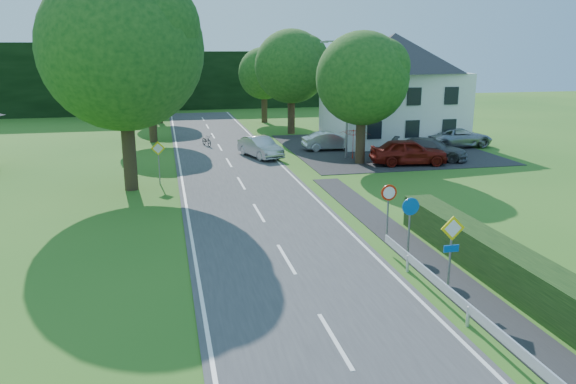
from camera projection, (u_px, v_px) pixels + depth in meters
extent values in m
cube|color=#3B3B3E|center=(252.00, 202.00, 28.02)|extent=(7.00, 80.00, 0.04)
cube|color=#232326|center=(381.00, 148.00, 42.82)|extent=(14.00, 16.00, 0.04)
cube|color=white|center=(186.00, 205.00, 27.34)|extent=(0.12, 80.00, 0.01)
cube|color=white|center=(315.00, 198.00, 28.70)|extent=(0.12, 80.00, 0.01)
cube|color=black|center=(258.00, 79.00, 72.30)|extent=(30.00, 5.00, 7.00)
cube|color=white|center=(392.00, 107.00, 45.38)|extent=(10.00, 8.00, 5.60)
pyramid|color=#232327|center=(394.00, 53.00, 44.30)|extent=(10.60, 8.40, 3.00)
cylinder|color=gray|center=(347.00, 100.00, 38.19)|extent=(0.16, 0.16, 8.00)
cylinder|color=gray|center=(337.00, 41.00, 37.05)|extent=(1.70, 0.10, 0.10)
cube|color=gray|center=(324.00, 42.00, 36.87)|extent=(0.50, 0.18, 0.12)
cylinder|color=gray|center=(450.00, 259.00, 17.28)|extent=(0.07, 0.07, 2.40)
cube|color=yellow|center=(453.00, 228.00, 17.00)|extent=(0.78, 0.04, 0.78)
cube|color=white|center=(453.00, 228.00, 17.00)|extent=(0.57, 0.05, 0.57)
cube|color=#0B54AE|center=(451.00, 249.00, 17.17)|extent=(0.50, 0.04, 0.22)
cylinder|color=gray|center=(409.00, 232.00, 20.14)|extent=(0.07, 0.07, 2.20)
cylinder|color=#0B54AE|center=(411.00, 206.00, 19.88)|extent=(0.64, 0.04, 0.64)
cylinder|color=gray|center=(388.00, 216.00, 22.04)|extent=(0.07, 0.07, 2.20)
cylinder|color=red|center=(389.00, 193.00, 21.77)|extent=(0.64, 0.04, 0.64)
cylinder|color=white|center=(389.00, 193.00, 21.75)|extent=(0.48, 0.04, 0.48)
cylinder|color=gray|center=(159.00, 165.00, 31.54)|extent=(0.07, 0.07, 2.20)
cube|color=yellow|center=(158.00, 148.00, 31.27)|extent=(0.78, 0.04, 0.78)
cube|color=white|center=(158.00, 148.00, 31.27)|extent=(0.57, 0.05, 0.57)
imported|color=#ADAEB2|center=(260.00, 147.00, 39.13)|extent=(2.80, 4.59, 1.43)
imported|color=black|center=(207.00, 140.00, 43.74)|extent=(1.06, 1.74, 0.86)
imported|color=maroon|center=(409.00, 152.00, 36.68)|extent=(5.22, 2.68, 1.70)
imported|color=silver|center=(330.00, 141.00, 41.94)|extent=(4.14, 1.49, 1.36)
imported|color=#4B4A4F|center=(430.00, 149.00, 38.29)|extent=(5.35, 4.33, 1.45)
imported|color=#9A9AA1|center=(458.00, 137.00, 43.30)|extent=(5.55, 2.83, 1.50)
imported|color=red|center=(353.00, 144.00, 38.52)|extent=(2.34, 2.38, 2.08)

